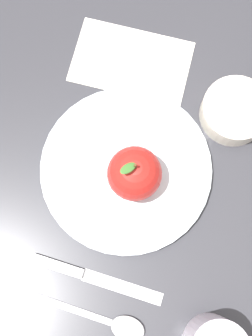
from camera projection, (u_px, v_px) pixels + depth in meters
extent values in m
plane|color=#2D2D33|center=(113.00, 189.00, 0.68)|extent=(2.40, 2.40, 0.00)
cylinder|color=silver|center=(126.00, 170.00, 0.67)|extent=(0.26, 0.26, 0.02)
torus|color=silver|center=(126.00, 169.00, 0.67)|extent=(0.26, 0.26, 0.01)
sphere|color=#B21E19|center=(134.00, 172.00, 0.62)|extent=(0.08, 0.08, 0.08)
cylinder|color=#4C3319|center=(135.00, 165.00, 0.58)|extent=(0.00, 0.00, 0.02)
ellipsoid|color=#386628|center=(127.00, 167.00, 0.57)|extent=(0.03, 0.02, 0.01)
cylinder|color=silver|center=(234.00, 111.00, 0.68)|extent=(0.10, 0.10, 0.04)
torus|color=silver|center=(237.00, 108.00, 0.67)|extent=(0.10, 0.10, 0.01)
cylinder|color=#B7AF9F|center=(236.00, 108.00, 0.67)|extent=(0.08, 0.08, 0.01)
cube|color=silver|center=(122.00, 287.00, 0.64)|extent=(0.11, 0.09, 0.00)
cube|color=silver|center=(58.00, 266.00, 0.65)|extent=(0.07, 0.06, 0.01)
ellipsoid|color=silver|center=(128.00, 329.00, 0.63)|extent=(0.06, 0.06, 0.01)
cube|color=silver|center=(71.00, 309.00, 0.64)|extent=(0.10, 0.08, 0.01)
cube|color=silver|center=(131.00, 61.00, 0.72)|extent=(0.22, 0.20, 0.00)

